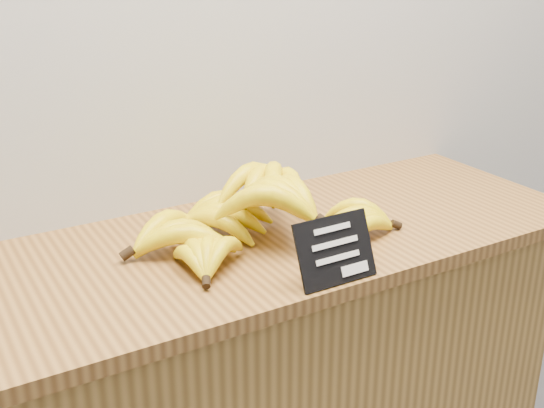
{
  "coord_description": "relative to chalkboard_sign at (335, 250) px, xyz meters",
  "views": [
    {
      "loc": [
        -0.57,
        1.62,
        1.51
      ],
      "look_at": [
        0.06,
        2.7,
        1.02
      ],
      "focal_mm": 45.0,
      "sensor_mm": 36.0,
      "label": 1
    }
  ],
  "objects": [
    {
      "name": "banana_pile",
      "position": [
        -0.05,
        0.23,
        -0.0
      ],
      "size": [
        0.56,
        0.42,
        0.13
      ],
      "color": "yellow",
      "rests_on": "counter_top"
    },
    {
      "name": "chalkboard_sign",
      "position": [
        0.0,
        0.0,
        0.0
      ],
      "size": [
        0.16,
        0.05,
        0.12
      ],
      "primitive_type": "cube",
      "rotation": [
        -0.4,
        0.0,
        0.0
      ],
      "color": "black",
      "rests_on": "counter_top"
    },
    {
      "name": "counter_top",
      "position": [
        -0.02,
        0.23,
        -0.07
      ],
      "size": [
        1.44,
        0.54,
        0.03
      ],
      "primitive_type": "cube",
      "color": "brown",
      "rests_on": "counter"
    }
  ]
}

